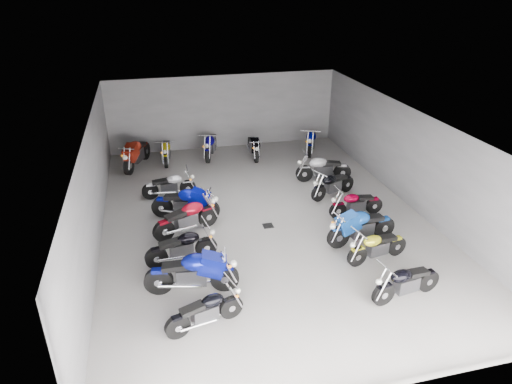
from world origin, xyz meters
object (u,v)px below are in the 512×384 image
motorcycle_left_d (187,218)px  motorcycle_right_e (333,184)px  motorcycle_left_f (170,185)px  motorcycle_back_f (311,140)px  motorcycle_right_a (406,282)px  motorcycle_right_c (361,227)px  motorcycle_right_b (377,246)px  motorcycle_left_a (206,311)px  motorcycle_back_a (136,154)px  motorcycle_right_f (323,168)px  motorcycle_left_e (186,203)px  motorcycle_left_b (193,273)px  motorcycle_back_c (211,145)px  motorcycle_right_d (356,204)px  motorcycle_left_c (182,247)px  motorcycle_back_b (166,151)px  motorcycle_back_d (253,146)px  drain_grate (268,226)px

motorcycle_left_d → motorcycle_right_e: (5.20, 1.30, -0.05)m
motorcycle_left_f → motorcycle_back_f: motorcycle_back_f is taller
motorcycle_right_a → motorcycle_right_c: bearing=-10.8°
motorcycle_right_b → motorcycle_right_c: size_ratio=0.85×
motorcycle_left_a → motorcycle_back_f: size_ratio=0.88×
motorcycle_back_f → motorcycle_left_a: bearing=82.6°
motorcycle_right_e → motorcycle_back_a: motorcycle_back_a is taller
motorcycle_right_a → motorcycle_right_f: size_ratio=0.91×
motorcycle_left_e → motorcycle_left_d: bearing=16.1°
motorcycle_left_b → motorcycle_left_e: bearing=-174.1°
motorcycle_back_c → motorcycle_right_d: bearing=138.0°
motorcycle_left_c → motorcycle_right_e: size_ratio=1.07×
motorcycle_right_e → motorcycle_back_f: 4.47m
motorcycle_left_e → motorcycle_right_d: motorcycle_left_e is taller
motorcycle_right_d → motorcycle_back_b: 8.36m
motorcycle_left_d → motorcycle_left_e: size_ratio=0.96×
motorcycle_right_a → motorcycle_right_e: 5.64m
motorcycle_back_c → motorcycle_back_d: bearing=-177.6°
motorcycle_left_d → motorcycle_right_d: bearing=65.2°
motorcycle_right_b → drain_grate: bearing=33.0°
motorcycle_right_c → motorcycle_right_e: (0.39, 3.05, -0.07)m
motorcycle_right_b → motorcycle_right_d: 2.54m
motorcycle_back_b → motorcycle_right_a: bearing=121.9°
motorcycle_right_c → motorcycle_left_d: bearing=62.5°
motorcycle_left_a → motorcycle_right_b: bearing=91.1°
motorcycle_left_d → motorcycle_left_f: 2.63m
motorcycle_right_a → motorcycle_back_c: (-3.09, 10.50, 0.06)m
motorcycle_left_d → motorcycle_back_d: motorcycle_left_d is taller
motorcycle_left_b → motorcycle_left_d: (0.16, 2.87, -0.04)m
motorcycle_left_f → motorcycle_right_b: size_ratio=1.00×
motorcycle_right_e → motorcycle_back_d: (-1.78, 4.39, 0.01)m
motorcycle_left_b → motorcycle_right_b: (4.99, 0.17, -0.10)m
motorcycle_back_a → motorcycle_back_b: size_ratio=1.11×
motorcycle_left_b → motorcycle_right_b: bearing=101.4°
motorcycle_left_d → motorcycle_right_b: motorcycle_left_d is taller
motorcycle_left_f → motorcycle_back_a: (-1.09, 3.12, 0.12)m
motorcycle_left_e → motorcycle_right_a: motorcycle_left_e is taller
motorcycle_back_f → drain_grate: bearing=83.0°
motorcycle_left_c → motorcycle_back_f: bearing=130.3°
drain_grate → motorcycle_back_b: (-2.68, 6.20, 0.48)m
motorcycle_left_b → motorcycle_back_d: motorcycle_left_b is taller
motorcycle_right_d → motorcycle_back_b: size_ratio=0.91×
motorcycle_left_b → motorcycle_back_a: motorcycle_back_a is taller
motorcycle_back_d → motorcycle_right_f: bearing=126.2°
motorcycle_left_c → motorcycle_right_a: (5.03, -2.81, -0.01)m
motorcycle_back_b → motorcycle_back_a: bearing=19.6°
motorcycle_right_a → motorcycle_back_d: bearing=-1.9°
motorcycle_left_d → motorcycle_back_a: size_ratio=0.90×
motorcycle_left_d → motorcycle_right_d: (5.36, -0.22, -0.07)m
motorcycle_left_e → motorcycle_back_a: motorcycle_back_a is taller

